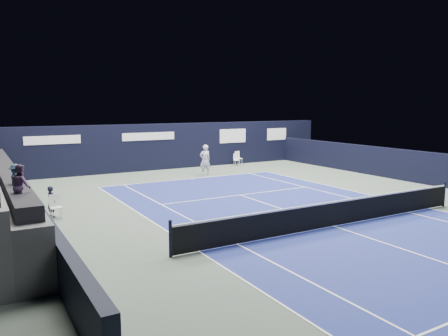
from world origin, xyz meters
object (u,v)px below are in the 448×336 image
object	(u,v)px
folding_chair_back_a	(236,158)
tennis_player	(205,160)
folding_chair_back_b	(238,157)
tennis_net	(335,213)
line_judge_chair	(55,205)

from	to	relation	value
folding_chair_back_a	tennis_player	distance (m)	4.77
tennis_player	folding_chair_back_b	bearing A→B (deg)	35.50
folding_chair_back_b	tennis_net	xyz separation A→B (m)	(-5.73, -15.85, -0.05)
folding_chair_back_a	tennis_player	size ratio (longest dim) A/B	0.46
line_judge_chair	tennis_player	world-z (taller)	tennis_player
folding_chair_back_a	line_judge_chair	size ratio (longest dim) A/B	0.94
folding_chair_back_a	tennis_player	world-z (taller)	tennis_player
tennis_net	tennis_player	size ratio (longest dim) A/B	6.77
line_judge_chair	tennis_player	distance (m)	11.83
folding_chair_back_a	folding_chair_back_b	size ratio (longest dim) A/B	0.89
folding_chair_back_b	line_judge_chair	xyz separation A→B (m)	(-14.26, -9.55, -0.03)
folding_chair_back_a	line_judge_chair	bearing A→B (deg)	-136.51
folding_chair_back_b	line_judge_chair	world-z (taller)	folding_chair_back_b
folding_chair_back_b	line_judge_chair	distance (m)	17.16
tennis_net	tennis_player	xyz separation A→B (m)	(1.39, 12.75, 0.44)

